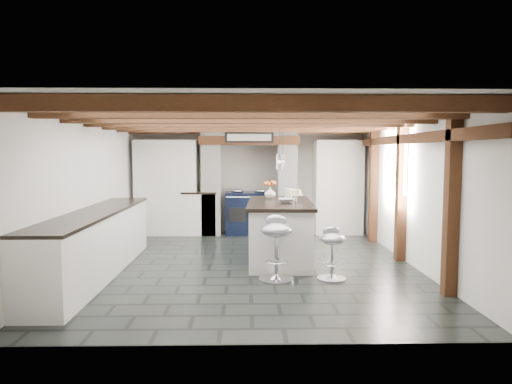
{
  "coord_description": "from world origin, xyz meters",
  "views": [
    {
      "loc": [
        -0.05,
        -7.01,
        1.75
      ],
      "look_at": [
        0.1,
        0.4,
        1.1
      ],
      "focal_mm": 32.0,
      "sensor_mm": 36.0,
      "label": 1
    }
  ],
  "objects_px": {
    "range_cooker": "(249,212)",
    "bar_stool_far": "(277,240)",
    "kitchen_island": "(280,230)",
    "bar_stool_near": "(332,247)"
  },
  "relations": [
    {
      "from": "range_cooker",
      "to": "bar_stool_far",
      "type": "xyz_separation_m",
      "value": [
        0.35,
        -3.59,
        0.09
      ]
    },
    {
      "from": "range_cooker",
      "to": "bar_stool_far",
      "type": "height_order",
      "value": "range_cooker"
    },
    {
      "from": "kitchen_island",
      "to": "bar_stool_far",
      "type": "height_order",
      "value": "kitchen_island"
    },
    {
      "from": "range_cooker",
      "to": "bar_stool_near",
      "type": "xyz_separation_m",
      "value": [
        1.11,
        -3.56,
        -0.01
      ]
    },
    {
      "from": "kitchen_island",
      "to": "bar_stool_far",
      "type": "xyz_separation_m",
      "value": [
        -0.12,
        -1.16,
        0.07
      ]
    },
    {
      "from": "range_cooker",
      "to": "kitchen_island",
      "type": "distance_m",
      "value": 2.47
    },
    {
      "from": "bar_stool_near",
      "to": "bar_stool_far",
      "type": "relative_size",
      "value": 0.81
    },
    {
      "from": "range_cooker",
      "to": "kitchen_island",
      "type": "xyz_separation_m",
      "value": [
        0.48,
        -2.43,
        0.02
      ]
    },
    {
      "from": "range_cooker",
      "to": "kitchen_island",
      "type": "height_order",
      "value": "kitchen_island"
    },
    {
      "from": "kitchen_island",
      "to": "bar_stool_near",
      "type": "height_order",
      "value": "kitchen_island"
    }
  ]
}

